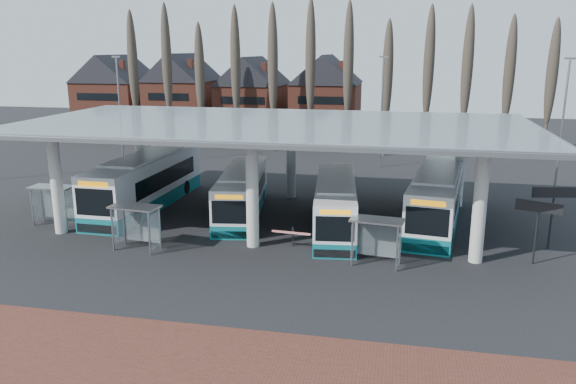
% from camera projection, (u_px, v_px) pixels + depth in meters
% --- Properties ---
extents(ground, '(140.00, 140.00, 0.00)m').
position_uv_depth(ground, '(241.00, 262.00, 29.28)').
color(ground, black).
rests_on(ground, ground).
extents(station_canopy, '(32.00, 16.00, 6.34)m').
position_uv_depth(station_canopy, '(274.00, 132.00, 35.47)').
color(station_canopy, silver).
rests_on(station_canopy, ground).
extents(poplar_row, '(45.10, 1.10, 14.50)m').
position_uv_depth(poplar_row, '(327.00, 69.00, 58.44)').
color(poplar_row, '#473D33').
rests_on(poplar_row, ground).
extents(townhouse_row, '(36.80, 10.30, 12.25)m').
position_uv_depth(townhouse_row, '(218.00, 88.00, 72.63)').
color(townhouse_row, brown).
rests_on(townhouse_row, ground).
extents(lamp_post_a, '(0.80, 0.16, 10.17)m').
position_uv_depth(lamp_post_a, '(120.00, 109.00, 52.33)').
color(lamp_post_a, slate).
rests_on(lamp_post_a, ground).
extents(lamp_post_b, '(0.80, 0.16, 10.17)m').
position_uv_depth(lamp_post_b, '(382.00, 110.00, 51.49)').
color(lamp_post_b, slate).
rests_on(lamp_post_b, ground).
extents(lamp_post_c, '(0.80, 0.16, 10.17)m').
position_uv_depth(lamp_post_c, '(563.00, 122.00, 43.08)').
color(lamp_post_c, slate).
rests_on(lamp_post_c, ground).
extents(bus_0, '(3.08, 13.23, 3.66)m').
position_uv_depth(bus_0, '(147.00, 182.00, 39.35)').
color(bus_0, white).
rests_on(bus_0, ground).
extents(bus_1, '(3.93, 11.16, 3.04)m').
position_uv_depth(bus_1, '(242.00, 193.00, 37.60)').
color(bus_1, white).
rests_on(bus_1, ground).
extents(bus_2, '(3.59, 11.17, 3.05)m').
position_uv_depth(bus_2, '(335.00, 205.00, 34.60)').
color(bus_2, white).
rests_on(bus_2, ground).
extents(bus_3, '(4.25, 12.51, 3.41)m').
position_uv_depth(bus_3, '(437.00, 198.00, 35.49)').
color(bus_3, white).
rests_on(bus_3, ground).
extents(shelter_0, '(2.68, 1.37, 2.46)m').
position_uv_depth(shelter_0, '(54.00, 196.00, 35.28)').
color(shelter_0, gray).
rests_on(shelter_0, ground).
extents(shelter_1, '(2.84, 1.66, 2.50)m').
position_uv_depth(shelter_1, '(137.00, 217.00, 30.78)').
color(shelter_1, gray).
rests_on(shelter_1, ground).
extents(shelter_2, '(2.80, 1.67, 2.46)m').
position_uv_depth(shelter_2, '(377.00, 231.00, 28.54)').
color(shelter_2, gray).
rests_on(shelter_2, ground).
extents(info_sign_0, '(2.16, 0.85, 3.34)m').
position_uv_depth(info_sign_0, '(538.00, 212.00, 28.34)').
color(info_sign_0, black).
rests_on(info_sign_0, ground).
extents(info_sign_1, '(2.36, 0.58, 3.54)m').
position_uv_depth(info_sign_1, '(554.00, 197.00, 30.48)').
color(info_sign_1, black).
rests_on(info_sign_1, ground).
extents(barrier, '(2.20, 0.70, 1.10)m').
position_uv_depth(barrier, '(291.00, 234.00, 31.08)').
color(barrier, black).
rests_on(barrier, ground).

